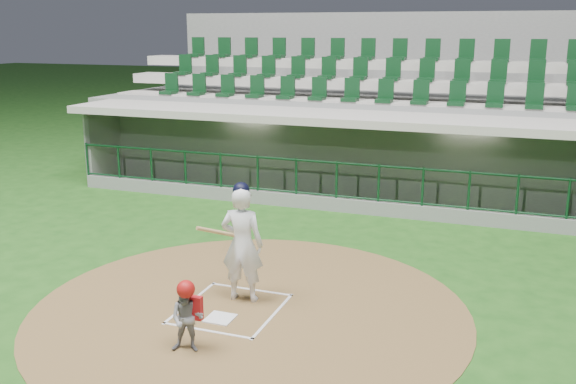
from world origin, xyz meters
TOP-DOWN VIEW (x-y plane):
  - ground at (0.00, 0.00)m, footprint 120.00×120.00m
  - dirt_circle at (0.30, -0.20)m, footprint 7.20×7.20m
  - home_plate at (0.00, -0.70)m, footprint 0.43×0.43m
  - batter_box_chalk at (0.00, -0.30)m, footprint 1.55×1.80m
  - dugout_structure at (0.08, 7.82)m, footprint 16.40×3.70m
  - seating_deck at (0.00, 10.91)m, footprint 17.00×6.72m
  - batter at (0.03, 0.13)m, footprint 0.92×0.92m
  - catcher at (0.03, -1.78)m, footprint 0.56×0.49m

SIDE VIEW (x-z plane):
  - ground at x=0.00m, z-range 0.00..0.00m
  - dirt_circle at x=0.30m, z-range 0.00..0.01m
  - batter_box_chalk at x=0.00m, z-range 0.01..0.02m
  - home_plate at x=0.00m, z-range 0.01..0.03m
  - catcher at x=0.03m, z-range 0.02..1.09m
  - dugout_structure at x=0.08m, z-range -0.54..2.46m
  - batter at x=0.03m, z-range 0.00..2.06m
  - seating_deck at x=0.00m, z-range -1.15..4.00m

